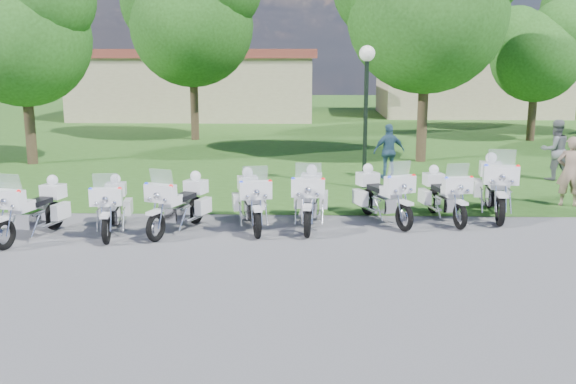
{
  "coord_description": "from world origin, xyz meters",
  "views": [
    {
      "loc": [
        0.88,
        -11.83,
        3.72
      ],
      "look_at": [
        0.44,
        1.2,
        0.95
      ],
      "focal_mm": 40.0,
      "sensor_mm": 36.0,
      "label": 1
    }
  ],
  "objects_px": {
    "motorcycle_6": "(444,194)",
    "lamp_post": "(366,81)",
    "motorcycle_1": "(112,206)",
    "motorcycle_7": "(494,186)",
    "bystander_b": "(555,150)",
    "motorcycle_3": "(251,199)",
    "motorcycle_0": "(34,209)",
    "bystander_a": "(570,172)",
    "motorcycle_5": "(383,194)",
    "motorcycle_4": "(310,197)",
    "motorcycle_2": "(180,203)",
    "bystander_c": "(389,152)"
  },
  "relations": [
    {
      "from": "bystander_b",
      "to": "motorcycle_4",
      "type": "bearing_deg",
      "value": 25.88
    },
    {
      "from": "lamp_post",
      "to": "bystander_b",
      "type": "distance_m",
      "value": 6.42
    },
    {
      "from": "motorcycle_1",
      "to": "bystander_c",
      "type": "bearing_deg",
      "value": -144.59
    },
    {
      "from": "bystander_b",
      "to": "motorcycle_3",
      "type": "bearing_deg",
      "value": 22.24
    },
    {
      "from": "bystander_a",
      "to": "motorcycle_3",
      "type": "bearing_deg",
      "value": 27.49
    },
    {
      "from": "motorcycle_1",
      "to": "bystander_b",
      "type": "height_order",
      "value": "bystander_b"
    },
    {
      "from": "motorcycle_6",
      "to": "motorcycle_7",
      "type": "xyz_separation_m",
      "value": [
        1.28,
        0.49,
        0.11
      ]
    },
    {
      "from": "motorcycle_3",
      "to": "bystander_a",
      "type": "bearing_deg",
      "value": -175.82
    },
    {
      "from": "motorcycle_4",
      "to": "motorcycle_6",
      "type": "distance_m",
      "value": 3.17
    },
    {
      "from": "motorcycle_3",
      "to": "bystander_c",
      "type": "xyz_separation_m",
      "value": [
        3.72,
        5.85,
        0.22
      ]
    },
    {
      "from": "motorcycle_2",
      "to": "motorcycle_4",
      "type": "height_order",
      "value": "motorcycle_4"
    },
    {
      "from": "motorcycle_2",
      "to": "motorcycle_3",
      "type": "height_order",
      "value": "motorcycle_3"
    },
    {
      "from": "motorcycle_4",
      "to": "bystander_a",
      "type": "distance_m",
      "value": 6.86
    },
    {
      "from": "bystander_c",
      "to": "motorcycle_7",
      "type": "bearing_deg",
      "value": 99.95
    },
    {
      "from": "motorcycle_5",
      "to": "lamp_post",
      "type": "xyz_separation_m",
      "value": [
        -0.1,
        3.75,
        2.41
      ]
    },
    {
      "from": "lamp_post",
      "to": "bystander_c",
      "type": "height_order",
      "value": "lamp_post"
    },
    {
      "from": "motorcycle_5",
      "to": "bystander_c",
      "type": "height_order",
      "value": "bystander_c"
    },
    {
      "from": "motorcycle_3",
      "to": "bystander_b",
      "type": "height_order",
      "value": "bystander_b"
    },
    {
      "from": "lamp_post",
      "to": "bystander_a",
      "type": "distance_m",
      "value": 5.79
    },
    {
      "from": "motorcycle_1",
      "to": "motorcycle_5",
      "type": "xyz_separation_m",
      "value": [
        5.88,
        1.17,
        0.04
      ]
    },
    {
      "from": "motorcycle_3",
      "to": "motorcycle_5",
      "type": "height_order",
      "value": "motorcycle_5"
    },
    {
      "from": "motorcycle_3",
      "to": "bystander_c",
      "type": "bearing_deg",
      "value": -134.6
    },
    {
      "from": "motorcycle_6",
      "to": "bystander_a",
      "type": "xyz_separation_m",
      "value": [
        3.41,
        1.47,
        0.28
      ]
    },
    {
      "from": "motorcycle_7",
      "to": "bystander_c",
      "type": "relative_size",
      "value": 1.49
    },
    {
      "from": "motorcycle_4",
      "to": "lamp_post",
      "type": "bearing_deg",
      "value": -107.18
    },
    {
      "from": "lamp_post",
      "to": "motorcycle_4",
      "type": "bearing_deg",
      "value": -110.22
    },
    {
      "from": "bystander_b",
      "to": "bystander_a",
      "type": "bearing_deg",
      "value": 63.9
    },
    {
      "from": "motorcycle_4",
      "to": "bystander_a",
      "type": "relative_size",
      "value": 1.31
    },
    {
      "from": "motorcycle_3",
      "to": "bystander_c",
      "type": "relative_size",
      "value": 1.3
    },
    {
      "from": "motorcycle_3",
      "to": "motorcycle_5",
      "type": "relative_size",
      "value": 1.05
    },
    {
      "from": "lamp_post",
      "to": "bystander_a",
      "type": "bearing_deg",
      "value": -22.68
    },
    {
      "from": "lamp_post",
      "to": "motorcycle_1",
      "type": "bearing_deg",
      "value": -139.61
    },
    {
      "from": "motorcycle_3",
      "to": "motorcycle_4",
      "type": "relative_size",
      "value": 0.95
    },
    {
      "from": "motorcycle_4",
      "to": "lamp_post",
      "type": "height_order",
      "value": "lamp_post"
    },
    {
      "from": "motorcycle_5",
      "to": "bystander_c",
      "type": "relative_size",
      "value": 1.24
    },
    {
      "from": "motorcycle_6",
      "to": "lamp_post",
      "type": "distance_m",
      "value": 4.57
    },
    {
      "from": "motorcycle_1",
      "to": "motorcycle_3",
      "type": "relative_size",
      "value": 0.95
    },
    {
      "from": "motorcycle_6",
      "to": "bystander_a",
      "type": "relative_size",
      "value": 1.19
    },
    {
      "from": "motorcycle_1",
      "to": "bystander_b",
      "type": "distance_m",
      "value": 13.3
    },
    {
      "from": "bystander_a",
      "to": "bystander_b",
      "type": "distance_m",
      "value": 3.65
    },
    {
      "from": "motorcycle_0",
      "to": "motorcycle_6",
      "type": "xyz_separation_m",
      "value": [
        8.84,
        1.81,
        -0.02
      ]
    },
    {
      "from": "lamp_post",
      "to": "motorcycle_5",
      "type": "bearing_deg",
      "value": -88.4
    },
    {
      "from": "motorcycle_2",
      "to": "motorcycle_5",
      "type": "relative_size",
      "value": 1.0
    },
    {
      "from": "motorcycle_3",
      "to": "bystander_b",
      "type": "distance_m",
      "value": 10.49
    },
    {
      "from": "motorcycle_0",
      "to": "bystander_a",
      "type": "xyz_separation_m",
      "value": [
        12.26,
        3.27,
        0.27
      ]
    },
    {
      "from": "motorcycle_7",
      "to": "bystander_a",
      "type": "bearing_deg",
      "value": -148.0
    },
    {
      "from": "motorcycle_5",
      "to": "motorcycle_6",
      "type": "bearing_deg",
      "value": 163.92
    },
    {
      "from": "motorcycle_2",
      "to": "bystander_a",
      "type": "bearing_deg",
      "value": -143.15
    },
    {
      "from": "motorcycle_1",
      "to": "motorcycle_7",
      "type": "xyz_separation_m",
      "value": [
        8.61,
        1.87,
        0.12
      ]
    },
    {
      "from": "motorcycle_1",
      "to": "motorcycle_7",
      "type": "relative_size",
      "value": 0.83
    }
  ]
}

